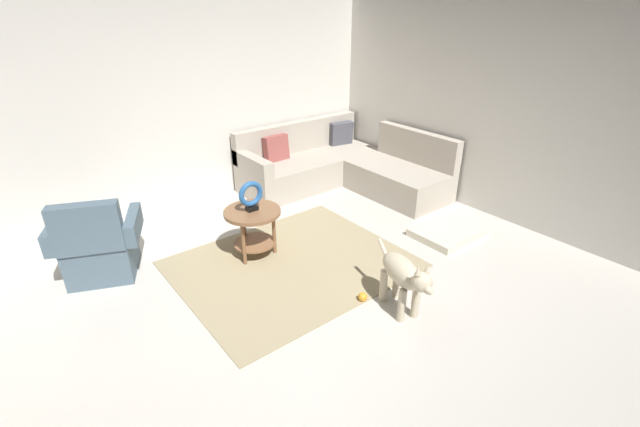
% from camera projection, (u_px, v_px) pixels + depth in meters
% --- Properties ---
extents(ground_plane, '(6.00, 6.00, 0.10)m').
position_uv_depth(ground_plane, '(322.00, 307.00, 4.02)').
color(ground_plane, beige).
extents(wall_back, '(6.00, 0.12, 2.70)m').
position_uv_depth(wall_back, '(178.00, 103.00, 5.47)').
color(wall_back, silver).
rests_on(wall_back, ground_plane).
extents(wall_right, '(0.12, 6.00, 2.70)m').
position_uv_depth(wall_right, '(518.00, 112.00, 5.05)').
color(wall_right, silver).
rests_on(wall_right, ground_plane).
extents(area_rug, '(2.30, 1.90, 0.01)m').
position_uv_depth(area_rug, '(292.00, 264.00, 4.57)').
color(area_rug, tan).
rests_on(area_rug, ground_plane).
extents(sectional_couch, '(2.20, 2.25, 0.88)m').
position_uv_depth(sectional_couch, '(342.00, 168.00, 6.40)').
color(sectional_couch, '#B2A899').
rests_on(sectional_couch, ground_plane).
extents(armchair, '(0.97, 0.87, 0.88)m').
position_uv_depth(armchair, '(99.00, 247.00, 4.26)').
color(armchair, '#4C6070').
rests_on(armchair, ground_plane).
extents(side_table, '(0.60, 0.60, 0.54)m').
position_uv_depth(side_table, '(253.00, 221.00, 4.58)').
color(side_table, brown).
rests_on(side_table, ground_plane).
extents(torus_sculpture, '(0.28, 0.08, 0.33)m').
position_uv_depth(torus_sculpture, '(251.00, 195.00, 4.45)').
color(torus_sculpture, black).
rests_on(torus_sculpture, side_table).
extents(dog_bed_mat, '(0.80, 0.60, 0.09)m').
position_uv_depth(dog_bed_mat, '(448.00, 231.00, 5.14)').
color(dog_bed_mat, beige).
rests_on(dog_bed_mat, ground_plane).
extents(dog, '(0.35, 0.83, 0.63)m').
position_uv_depth(dog, '(404.00, 276.00, 3.73)').
color(dog, beige).
rests_on(dog, ground_plane).
extents(dog_toy_ball, '(0.09, 0.09, 0.09)m').
position_uv_depth(dog_toy_ball, '(363.00, 297.00, 4.00)').
color(dog_toy_ball, orange).
rests_on(dog_toy_ball, ground_plane).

